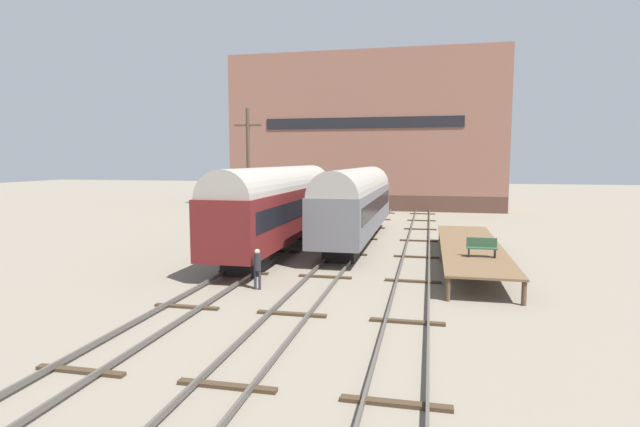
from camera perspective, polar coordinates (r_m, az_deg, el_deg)
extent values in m
plane|color=slate|center=(27.17, 1.89, -5.91)|extent=(200.00, 200.00, 0.00)
cube|color=#4C4742|center=(28.42, -7.91, -5.06)|extent=(0.08, 60.00, 0.16)
cube|color=#4C4742|center=(27.96, -5.14, -5.21)|extent=(0.08, 60.00, 0.16)
cube|color=#3D2D1E|center=(15.38, -25.70, -15.90)|extent=(2.60, 0.24, 0.10)
cube|color=#3D2D1E|center=(20.15, -14.98, -10.26)|extent=(2.60, 0.24, 0.10)
cube|color=#3D2D1E|center=(25.45, -8.74, -6.69)|extent=(2.60, 0.24, 0.10)
cube|color=#3D2D1E|center=(31.01, -4.74, -4.32)|extent=(2.60, 0.24, 0.10)
cube|color=#3D2D1E|center=(36.70, -1.98, -2.67)|extent=(2.60, 0.24, 0.10)
cube|color=#3D2D1E|center=(42.48, 0.03, -1.46)|extent=(2.60, 0.24, 0.10)
cube|color=#3D2D1E|center=(48.31, 1.55, -0.55)|extent=(2.60, 0.24, 0.10)
cube|color=#3D2D1E|center=(54.18, 2.75, 0.17)|extent=(2.60, 0.24, 0.10)
cube|color=#4C4742|center=(27.27, 0.40, -5.47)|extent=(0.08, 60.00, 0.16)
cube|color=#4C4742|center=(27.01, 3.39, -5.59)|extent=(0.08, 60.00, 0.16)
cube|color=#3D2D1E|center=(13.37, -10.60, -18.81)|extent=(2.60, 0.24, 0.10)
cube|color=#3D2D1E|center=(18.66, -3.26, -11.39)|extent=(2.60, 0.24, 0.10)
cube|color=#3D2D1E|center=(24.29, 0.59, -7.24)|extent=(2.60, 0.24, 0.10)
cube|color=#3D2D1E|center=(30.06, 2.93, -4.64)|extent=(2.60, 0.24, 0.10)
cube|color=#3D2D1E|center=(35.90, 4.51, -2.89)|extent=(2.60, 0.24, 0.10)
cube|color=#3D2D1E|center=(41.79, 5.64, -1.62)|extent=(2.60, 0.24, 0.10)
cube|color=#3D2D1E|center=(47.71, 6.49, -0.67)|extent=(2.60, 0.24, 0.10)
cube|color=#3D2D1E|center=(53.64, 7.16, 0.07)|extent=(2.60, 0.24, 0.10)
cube|color=#4C4742|center=(26.73, 9.25, -5.79)|extent=(0.08, 60.00, 0.16)
cube|color=#4C4742|center=(26.70, 12.34, -5.87)|extent=(0.08, 60.00, 0.16)
cube|color=#3D2D1E|center=(12.48, 8.66, -20.67)|extent=(2.60, 0.24, 0.10)
cube|color=#3D2D1E|center=(18.04, 9.94, -12.10)|extent=(2.60, 0.24, 0.10)
cube|color=#3D2D1E|center=(23.81, 10.58, -7.61)|extent=(2.60, 0.24, 0.10)
cube|color=#3D2D1E|center=(29.67, 10.96, -4.89)|extent=(2.60, 0.24, 0.10)
cube|color=#3D2D1E|center=(35.58, 11.21, -3.07)|extent=(2.60, 0.24, 0.10)
cube|color=#3D2D1E|center=(41.52, 11.39, -1.76)|extent=(2.60, 0.24, 0.10)
cube|color=#3D2D1E|center=(47.47, 11.52, -0.79)|extent=(2.60, 0.24, 0.10)
cube|color=#3D2D1E|center=(53.43, 11.63, -0.03)|extent=(2.60, 0.24, 0.10)
cube|color=black|center=(40.32, 5.41, -1.26)|extent=(1.80, 2.40, 1.00)
cube|color=black|center=(28.60, 2.47, -4.28)|extent=(1.80, 2.40, 1.00)
cube|color=slate|center=(34.21, 4.22, 0.58)|extent=(2.94, 18.45, 2.73)
cube|color=black|center=(34.18, 4.22, 1.12)|extent=(2.98, 16.97, 0.98)
cylinder|color=gray|center=(34.10, 4.23, 2.86)|extent=(2.79, 18.08, 2.79)
cube|color=black|center=(36.64, -1.98, -1.98)|extent=(1.80, 2.40, 1.00)
cube|color=black|center=(25.68, -8.47, -5.54)|extent=(1.80, 2.40, 1.00)
cube|color=#5B1919|center=(30.83, -4.68, 0.12)|extent=(2.87, 17.94, 2.90)
cube|color=black|center=(30.80, -4.68, 0.77)|extent=(2.91, 16.50, 1.04)
cylinder|color=gray|center=(30.72, -4.70, 2.81)|extent=(2.72, 17.58, 2.72)
cube|color=brown|center=(28.47, 16.82, -3.54)|extent=(3.19, 15.75, 0.10)
cylinder|color=brown|center=(20.94, 14.40, -8.39)|extent=(0.20, 0.20, 0.96)
cylinder|color=brown|center=(21.25, 22.29, -8.45)|extent=(0.20, 0.20, 0.96)
cylinder|color=brown|center=(36.11, 13.58, -2.30)|extent=(0.20, 0.20, 0.96)
cylinder|color=brown|center=(36.29, 18.14, -2.39)|extent=(0.20, 0.20, 0.96)
cylinder|color=brown|center=(28.49, 13.88, -4.53)|extent=(0.20, 0.20, 0.96)
cylinder|color=brown|center=(28.72, 19.66, -4.63)|extent=(0.20, 0.20, 0.96)
cube|color=#2D4C33|center=(24.98, 18.02, -3.79)|extent=(1.40, 0.40, 0.06)
cube|color=#2D4C33|center=(25.10, 18.00, -3.15)|extent=(1.40, 0.06, 0.45)
cube|color=black|center=(24.96, 16.64, -4.29)|extent=(0.06, 0.40, 0.40)
cube|color=black|center=(25.08, 19.36, -4.33)|extent=(0.06, 0.40, 0.40)
cylinder|color=#282833|center=(22.27, -7.40, -7.52)|extent=(0.12, 0.12, 0.86)
cylinder|color=#282833|center=(22.20, -6.91, -7.55)|extent=(0.12, 0.12, 0.86)
cylinder|color=#232328|center=(22.06, -7.18, -5.55)|extent=(0.32, 0.32, 0.72)
sphere|color=tan|center=(21.97, -7.20, -4.34)|extent=(0.23, 0.23, 0.23)
cylinder|color=#473828|center=(32.73, -8.16, 3.99)|extent=(0.24, 0.24, 8.96)
cube|color=#473828|center=(32.78, -8.26, 9.95)|extent=(1.80, 0.12, 0.12)
cube|color=#4F342A|center=(61.56, 5.38, 1.65)|extent=(31.36, 10.71, 1.77)
cube|color=brown|center=(61.51, 5.47, 9.92)|extent=(31.36, 10.71, 15.97)
cube|color=black|center=(56.17, 4.79, 10.29)|extent=(21.95, 0.10, 1.20)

